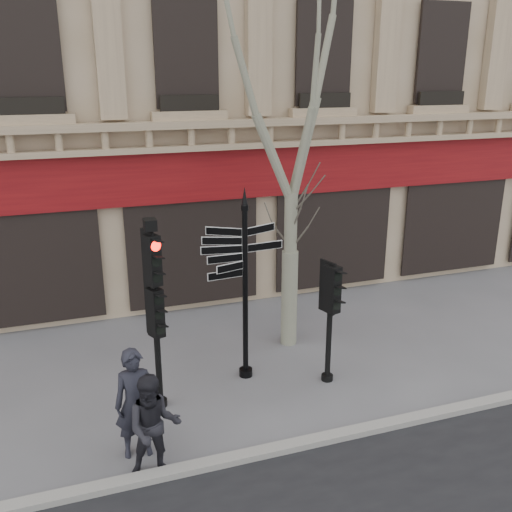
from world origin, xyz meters
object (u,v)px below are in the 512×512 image
Objects in this scene: traffic_signal_secondary at (330,302)px; pedestrian_b at (154,427)px; plane_tree at (294,69)px; pedestrian_a at (136,403)px; traffic_signal_main at (154,293)px; fingerpost at (245,253)px.

traffic_signal_secondary is 4.28m from pedestrian_b.
pedestrian_b is at bearing -172.30° from traffic_signal_secondary.
pedestrian_a is at bearing -142.84° from plane_tree.
traffic_signal_main is 0.42× the size of plane_tree.
plane_tree is at bearing 50.06° from pedestrian_b.
pedestrian_a is 1.09× the size of pedestrian_b.
pedestrian_b is (-2.28, -2.46, -1.81)m from fingerpost.
traffic_signal_main is 1.93× the size of pedestrian_a.
traffic_signal_main is 1.97m from pedestrian_a.
plane_tree is 7.08m from pedestrian_a.
traffic_signal_secondary is at bearing -20.12° from fingerpost.
fingerpost reaches higher than traffic_signal_main.
traffic_signal_secondary reaches higher than pedestrian_b.
fingerpost is at bearing 39.55° from pedestrian_a.
pedestrian_b is at bearing -135.96° from plane_tree.
traffic_signal_main is 3.46m from traffic_signal_secondary.
traffic_signal_secondary is 0.29× the size of plane_tree.
pedestrian_b is (0.18, -0.63, -0.08)m from pedestrian_a.
fingerpost is 1.60× the size of traffic_signal_secondary.
traffic_signal_main is 2.10× the size of pedestrian_b.
plane_tree reaches higher than fingerpost.
plane_tree reaches higher than traffic_signal_secondary.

